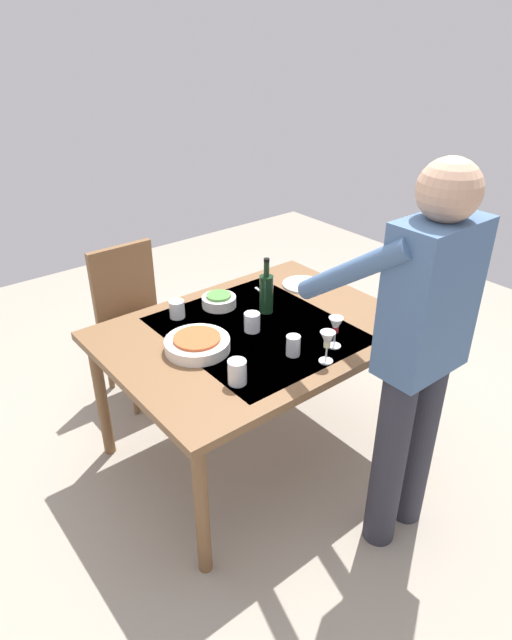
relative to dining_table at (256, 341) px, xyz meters
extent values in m
plane|color=#9E9384|center=(0.00, 0.00, -0.68)|extent=(6.00, 6.00, 0.00)
cube|color=brown|center=(0.00, 0.00, 0.05)|extent=(1.44, 1.07, 0.04)
cube|color=beige|center=(0.00, 0.00, 0.07)|extent=(0.79, 0.91, 0.00)
cylinder|color=brown|center=(-0.65, -0.46, -0.32)|extent=(0.06, 0.06, 0.71)
cylinder|color=brown|center=(0.65, -0.46, -0.32)|extent=(0.06, 0.06, 0.71)
cylinder|color=brown|center=(-0.65, 0.46, -0.32)|extent=(0.06, 0.06, 0.71)
cylinder|color=brown|center=(0.65, 0.46, -0.32)|extent=(0.06, 0.06, 0.71)
cube|color=#523019|center=(0.21, -0.83, -0.23)|extent=(0.40, 0.40, 0.04)
cube|color=brown|center=(0.21, -1.01, 0.02)|extent=(0.40, 0.04, 0.45)
cylinder|color=brown|center=(0.04, -1.00, -0.45)|extent=(0.04, 0.04, 0.43)
cylinder|color=brown|center=(0.38, -1.00, -0.45)|extent=(0.04, 0.04, 0.43)
cylinder|color=brown|center=(0.04, -0.66, -0.45)|extent=(0.04, 0.04, 0.43)
cylinder|color=brown|center=(0.38, -0.66, -0.45)|extent=(0.04, 0.04, 0.43)
cylinder|color=#2D2D38|center=(-0.06, 0.81, -0.24)|extent=(0.14, 0.14, 0.88)
cylinder|color=#2D2D38|center=(-0.26, 0.81, -0.24)|extent=(0.14, 0.14, 0.88)
cube|color=#47668E|center=(-0.16, 0.81, 0.50)|extent=(0.36, 0.20, 0.60)
sphere|color=tan|center=(-0.16, 0.81, 0.90)|extent=(0.22, 0.22, 0.22)
cylinder|color=#47668E|center=(0.01, 0.58, 0.58)|extent=(0.08, 0.52, 0.40)
cylinder|color=#47668E|center=(-0.33, 0.58, 0.58)|extent=(0.08, 0.52, 0.40)
cylinder|color=black|center=(-0.15, -0.11, 0.17)|extent=(0.07, 0.07, 0.20)
cylinder|color=black|center=(-0.15, -0.11, 0.31)|extent=(0.03, 0.03, 0.08)
cylinder|color=black|center=(-0.15, -0.11, 0.36)|extent=(0.03, 0.03, 0.02)
cylinder|color=white|center=(-0.18, 0.35, 0.07)|extent=(0.06, 0.06, 0.01)
cylinder|color=white|center=(-0.18, 0.35, 0.11)|extent=(0.01, 0.01, 0.07)
cone|color=white|center=(-0.18, 0.35, 0.18)|extent=(0.07, 0.07, 0.07)
cylinder|color=maroon|center=(-0.18, 0.35, 0.16)|extent=(0.03, 0.03, 0.03)
cylinder|color=white|center=(-0.06, 0.42, 0.07)|extent=(0.06, 0.06, 0.01)
cylinder|color=white|center=(-0.06, 0.42, 0.11)|extent=(0.01, 0.01, 0.07)
cone|color=white|center=(-0.06, 0.42, 0.18)|extent=(0.07, 0.07, 0.07)
cylinder|color=beige|center=(-0.06, 0.42, 0.16)|extent=(0.03, 0.03, 0.03)
cylinder|color=silver|center=(0.02, 0.00, 0.12)|extent=(0.08, 0.08, 0.09)
cylinder|color=silver|center=(0.02, 0.29, 0.12)|extent=(0.06, 0.06, 0.10)
cylinder|color=silver|center=(0.24, -0.34, 0.12)|extent=(0.08, 0.08, 0.09)
cylinder|color=silver|center=(0.34, 0.30, 0.12)|extent=(0.08, 0.08, 0.11)
cylinder|color=white|center=(0.33, -0.02, 0.10)|extent=(0.30, 0.30, 0.05)
cylinder|color=#C6562D|center=(0.33, -0.02, 0.12)|extent=(0.22, 0.22, 0.03)
cylinder|color=white|center=(0.00, -0.31, 0.10)|extent=(0.18, 0.18, 0.05)
cylinder|color=#4C843D|center=(0.00, -0.31, 0.12)|extent=(0.13, 0.13, 0.03)
cylinder|color=white|center=(-0.52, -0.22, 0.08)|extent=(0.23, 0.23, 0.01)
cube|color=silver|center=(-0.27, -0.28, 0.07)|extent=(0.04, 0.18, 0.00)
camera|label=1|loc=(1.44, 1.80, 1.39)|focal=30.53mm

